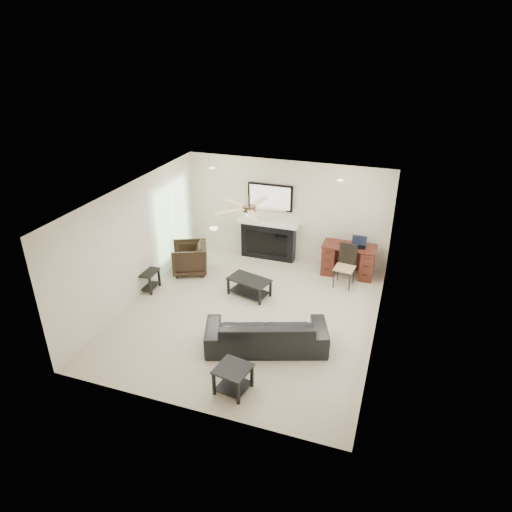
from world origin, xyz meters
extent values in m
plane|color=beige|center=(0.00, 0.00, 0.00)|extent=(5.50, 5.50, 0.00)
cube|color=white|center=(0.00, 0.00, 2.50)|extent=(5.00, 5.50, 0.04)
cube|color=beige|center=(0.00, 2.75, 1.25)|extent=(5.00, 0.04, 2.50)
cube|color=beige|center=(0.00, -2.75, 1.25)|extent=(5.00, 0.04, 2.50)
cube|color=beige|center=(-2.50, 0.00, 1.25)|extent=(0.04, 5.50, 2.50)
cube|color=beige|center=(2.50, 0.00, 1.25)|extent=(0.04, 5.50, 2.50)
cube|color=silver|center=(2.45, 0.10, 1.23)|extent=(0.04, 5.10, 2.40)
cube|color=#93BC89|center=(-2.46, 1.55, 1.05)|extent=(0.04, 1.80, 2.10)
cylinder|color=#382619|center=(0.00, 0.10, 2.25)|extent=(1.40, 1.40, 0.30)
imported|color=black|center=(0.67, -0.90, 0.32)|extent=(2.34, 1.52, 0.64)
imported|color=black|center=(-1.93, 1.25, 0.36)|extent=(1.04, 1.03, 0.72)
cube|color=black|center=(-0.23, 0.70, 0.20)|extent=(1.00, 0.72, 0.40)
cube|color=black|center=(0.52, -2.15, 0.23)|extent=(0.60, 0.60, 0.45)
cube|color=black|center=(-2.48, 0.20, 0.23)|extent=(0.53, 0.53, 0.45)
cube|color=black|center=(-0.40, 2.58, 0.95)|extent=(1.52, 0.34, 1.91)
cube|color=#37150D|center=(1.64, 2.33, 0.38)|extent=(1.22, 0.56, 0.76)
cube|color=black|center=(1.64, 1.78, 0.48)|extent=(0.46, 0.48, 0.97)
cube|color=black|center=(1.84, 2.31, 0.88)|extent=(0.33, 0.24, 0.23)
camera|label=1|loc=(2.69, -7.34, 5.19)|focal=32.00mm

